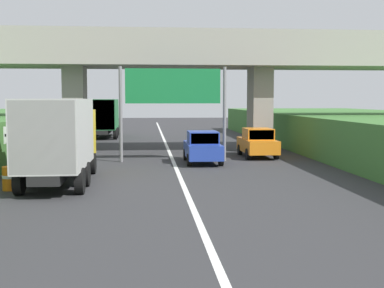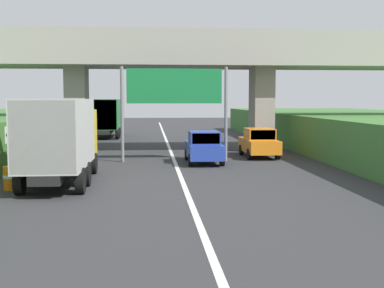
{
  "view_description": "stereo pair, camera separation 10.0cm",
  "coord_description": "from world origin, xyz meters",
  "px_view_note": "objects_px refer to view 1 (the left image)",
  "views": [
    {
      "loc": [
        -1.41,
        4.82,
        3.41
      ],
      "look_at": [
        0.0,
        20.8,
        2.0
      ],
      "focal_mm": 47.36,
      "sensor_mm": 36.0,
      "label": 1
    },
    {
      "loc": [
        -1.31,
        4.82,
        3.41
      ],
      "look_at": [
        0.0,
        20.8,
        2.0
      ],
      "focal_mm": 47.36,
      "sensor_mm": 36.0,
      "label": 2
    }
  ],
  "objects_px": {
    "car_blue": "(203,147)",
    "car_orange": "(258,143)",
    "overhead_highway_sign": "(173,92)",
    "truck_green": "(105,116)",
    "construction_barrel_4": "(10,178)",
    "speed_limit_sign": "(11,144)",
    "construction_barrel_5": "(34,163)",
    "truck_yellow": "(60,136)"
  },
  "relations": [
    {
      "from": "speed_limit_sign",
      "to": "construction_barrel_4",
      "type": "xyz_separation_m",
      "value": [
        0.81,
        -3.37,
        -1.02
      ]
    },
    {
      "from": "speed_limit_sign",
      "to": "construction_barrel_5",
      "type": "relative_size",
      "value": 2.48
    },
    {
      "from": "overhead_highway_sign",
      "to": "car_orange",
      "type": "height_order",
      "value": "overhead_highway_sign"
    },
    {
      "from": "speed_limit_sign",
      "to": "construction_barrel_4",
      "type": "bearing_deg",
      "value": -76.49
    },
    {
      "from": "truck_green",
      "to": "car_orange",
      "type": "height_order",
      "value": "truck_green"
    },
    {
      "from": "truck_green",
      "to": "construction_barrel_5",
      "type": "relative_size",
      "value": 8.11
    },
    {
      "from": "speed_limit_sign",
      "to": "overhead_highway_sign",
      "type": "bearing_deg",
      "value": 33.97
    },
    {
      "from": "construction_barrel_5",
      "to": "truck_green",
      "type": "bearing_deg",
      "value": 86.1
    },
    {
      "from": "truck_yellow",
      "to": "construction_barrel_5",
      "type": "height_order",
      "value": "truck_yellow"
    },
    {
      "from": "speed_limit_sign",
      "to": "truck_yellow",
      "type": "bearing_deg",
      "value": -40.85
    },
    {
      "from": "construction_barrel_4",
      "to": "construction_barrel_5",
      "type": "relative_size",
      "value": 1.0
    },
    {
      "from": "overhead_highway_sign",
      "to": "truck_green",
      "type": "relative_size",
      "value": 0.81
    },
    {
      "from": "truck_green",
      "to": "construction_barrel_5",
      "type": "bearing_deg",
      "value": -93.9
    },
    {
      "from": "car_blue",
      "to": "construction_barrel_5",
      "type": "relative_size",
      "value": 4.56
    },
    {
      "from": "overhead_highway_sign",
      "to": "car_blue",
      "type": "xyz_separation_m",
      "value": [
        1.54,
        -0.86,
        -2.97
      ]
    },
    {
      "from": "speed_limit_sign",
      "to": "car_blue",
      "type": "height_order",
      "value": "speed_limit_sign"
    },
    {
      "from": "overhead_highway_sign",
      "to": "construction_barrel_4",
      "type": "relative_size",
      "value": 6.53
    },
    {
      "from": "truck_yellow",
      "to": "car_orange",
      "type": "bearing_deg",
      "value": 41.3
    },
    {
      "from": "truck_yellow",
      "to": "truck_green",
      "type": "relative_size",
      "value": 1.0
    },
    {
      "from": "speed_limit_sign",
      "to": "car_blue",
      "type": "xyz_separation_m",
      "value": [
        8.94,
        4.12,
        -0.62
      ]
    },
    {
      "from": "construction_barrel_4",
      "to": "speed_limit_sign",
      "type": "bearing_deg",
      "value": 103.51
    },
    {
      "from": "car_blue",
      "to": "car_orange",
      "type": "distance_m",
      "value": 4.38
    },
    {
      "from": "construction_barrel_4",
      "to": "overhead_highway_sign",
      "type": "bearing_deg",
      "value": 51.73
    },
    {
      "from": "car_blue",
      "to": "car_orange",
      "type": "height_order",
      "value": "same"
    },
    {
      "from": "car_blue",
      "to": "construction_barrel_4",
      "type": "distance_m",
      "value": 11.06
    },
    {
      "from": "overhead_highway_sign",
      "to": "truck_yellow",
      "type": "relative_size",
      "value": 0.81
    },
    {
      "from": "speed_limit_sign",
      "to": "construction_barrel_5",
      "type": "bearing_deg",
      "value": 63.61
    },
    {
      "from": "overhead_highway_sign",
      "to": "car_blue",
      "type": "relative_size",
      "value": 1.43
    },
    {
      "from": "car_blue",
      "to": "construction_barrel_5",
      "type": "xyz_separation_m",
      "value": [
        -8.28,
        -2.79,
        -0.4
      ]
    },
    {
      "from": "car_blue",
      "to": "construction_barrel_5",
      "type": "height_order",
      "value": "car_blue"
    },
    {
      "from": "construction_barrel_4",
      "to": "construction_barrel_5",
      "type": "height_order",
      "value": "same"
    },
    {
      "from": "speed_limit_sign",
      "to": "truck_yellow",
      "type": "height_order",
      "value": "truck_yellow"
    },
    {
      "from": "truck_yellow",
      "to": "construction_barrel_4",
      "type": "height_order",
      "value": "truck_yellow"
    },
    {
      "from": "truck_green",
      "to": "construction_barrel_4",
      "type": "xyz_separation_m",
      "value": [
        -1.34,
        -26.62,
        -1.47
      ]
    },
    {
      "from": "truck_green",
      "to": "car_orange",
      "type": "bearing_deg",
      "value": -58.04
    },
    {
      "from": "speed_limit_sign",
      "to": "truck_green",
      "type": "relative_size",
      "value": 0.31
    },
    {
      "from": "speed_limit_sign",
      "to": "car_orange",
      "type": "xyz_separation_m",
      "value": [
        12.5,
        6.67,
        -0.62
      ]
    },
    {
      "from": "truck_yellow",
      "to": "construction_barrel_5",
      "type": "relative_size",
      "value": 8.11
    },
    {
      "from": "car_orange",
      "to": "construction_barrel_4",
      "type": "height_order",
      "value": "car_orange"
    },
    {
      "from": "speed_limit_sign",
      "to": "car_blue",
      "type": "relative_size",
      "value": 0.54
    },
    {
      "from": "overhead_highway_sign",
      "to": "car_orange",
      "type": "distance_m",
      "value": 6.14
    },
    {
      "from": "car_orange",
      "to": "construction_barrel_5",
      "type": "xyz_separation_m",
      "value": [
        -11.84,
        -5.34,
        -0.4
      ]
    }
  ]
}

